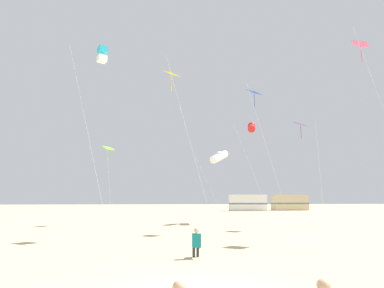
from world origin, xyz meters
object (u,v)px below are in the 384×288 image
at_px(kite_diamond_violet, 302,128).
at_px(kite_tube_white, 219,156).
at_px(kite_diamond_rainbow, 363,51).
at_px(rv_van_tan, 290,203).
at_px(kite_diamond_gold, 173,80).
at_px(kite_flyer_standing, 196,242).
at_px(kite_diamond_lime, 109,151).
at_px(kite_tube_scarlet, 252,127).
at_px(kite_diamond_blue, 255,98).
at_px(rv_van_white, 248,203).
at_px(kite_box_cyan, 102,55).

distance_m(kite_diamond_violet, kite_tube_white, 8.16).
bearing_deg(kite_diamond_rainbow, kite_tube_white, 119.96).
bearing_deg(rv_van_tan, kite_diamond_gold, -125.22).
bearing_deg(kite_flyer_standing, kite_diamond_lime, -67.31).
bearing_deg(kite_tube_scarlet, kite_diamond_blue, -103.56).
bearing_deg(kite_tube_scarlet, rv_van_white, 76.65).
height_order(kite_diamond_violet, kite_diamond_rainbow, kite_diamond_rainbow).
distance_m(kite_flyer_standing, rv_van_white, 44.29).
xyz_separation_m(kite_diamond_gold, rv_van_white, (14.03, 35.94, -8.33)).
height_order(kite_flyer_standing, kite_diamond_blue, kite_diamond_blue).
distance_m(kite_flyer_standing, kite_diamond_gold, 11.13).
relative_size(kite_tube_white, kite_tube_scarlet, 0.69).
relative_size(kite_box_cyan, rv_van_white, 1.99).
height_order(kite_flyer_standing, kite_diamond_lime, kite_diamond_lime).
xyz_separation_m(kite_tube_scarlet, rv_van_tan, (14.21, 26.77, -7.83)).
distance_m(kite_diamond_gold, kite_tube_white, 11.58).
bearing_deg(kite_diamond_gold, kite_box_cyan, 151.93).
relative_size(kite_tube_white, kite_diamond_rainbow, 0.57).
xyz_separation_m(kite_tube_white, kite_tube_scarlet, (3.42, 0.73, 3.08)).
xyz_separation_m(kite_tube_white, kite_diamond_rainbow, (6.92, -12.00, 4.99)).
relative_size(kite_diamond_rainbow, rv_van_white, 1.80).
distance_m(kite_box_cyan, rv_van_white, 39.92).
xyz_separation_m(kite_diamond_violet, kite_tube_white, (-5.61, 5.72, -1.57)).
distance_m(kite_diamond_violet, kite_box_cyan, 16.14).
relative_size(kite_box_cyan, kite_diamond_rainbow, 1.10).
bearing_deg(rv_van_white, kite_tube_white, -105.50).
relative_size(kite_diamond_violet, kite_box_cyan, 0.63).
bearing_deg(rv_van_tan, kite_box_cyan, -132.70).
height_order(kite_diamond_lime, kite_tube_scarlet, kite_tube_scarlet).
bearing_deg(kite_diamond_lime, kite_diamond_violet, -17.30).
bearing_deg(kite_diamond_lime, rv_van_white, 53.85).
relative_size(kite_flyer_standing, rv_van_tan, 0.18).
bearing_deg(kite_diamond_blue, kite_diamond_lime, 150.43).
bearing_deg(rv_van_tan, kite_diamond_blue, -119.38).
distance_m(kite_flyer_standing, kite_diamond_lime, 17.76).
relative_size(kite_diamond_violet, kite_tube_white, 1.20).
distance_m(kite_diamond_lime, rv_van_tan, 39.98).
bearing_deg(kite_diamond_gold, kite_flyer_standing, -82.26).
xyz_separation_m(kite_diamond_lime, kite_diamond_rainbow, (17.07, -11.19, 4.69)).
distance_m(kite_tube_white, kite_diamond_blue, 8.27).
xyz_separation_m(kite_diamond_gold, kite_diamond_rainbow, (11.55, -2.01, 1.41)).
distance_m(kite_diamond_violet, rv_van_white, 32.51).
height_order(kite_box_cyan, kite_diamond_rainbow, kite_box_cyan).
relative_size(kite_diamond_rainbow, rv_van_tan, 1.80).
relative_size(kite_tube_scarlet, rv_van_white, 1.50).
relative_size(kite_diamond_gold, kite_diamond_violet, 1.26).
relative_size(kite_diamond_lime, kite_tube_scarlet, 0.69).
distance_m(kite_diamond_blue, kite_diamond_rainbow, 7.32).
distance_m(kite_diamond_lime, rv_van_white, 33.52).
xyz_separation_m(kite_flyer_standing, kite_diamond_lime, (-6.38, 15.52, 5.83)).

